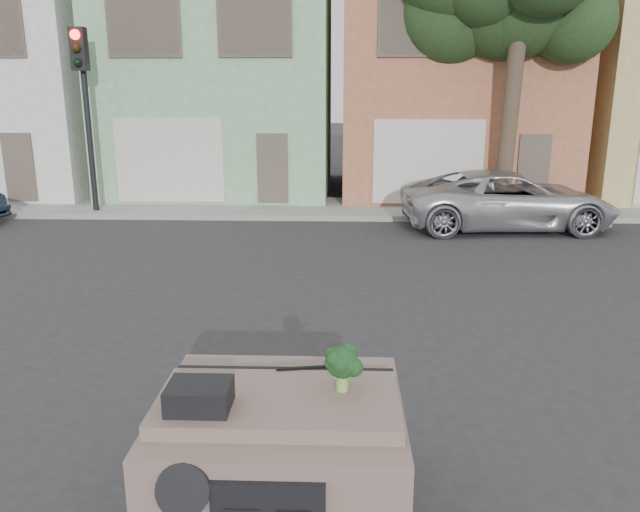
{
  "coord_description": "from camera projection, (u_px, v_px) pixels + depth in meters",
  "views": [
    {
      "loc": [
        0.49,
        -7.62,
        3.48
      ],
      "look_at": [
        0.2,
        0.5,
        1.3
      ],
      "focal_mm": 35.0,
      "sensor_mm": 36.0,
      "label": 1
    }
  ],
  "objects": [
    {
      "name": "townhouse_mint",
      "position": [
        227.0,
        80.0,
        21.41
      ],
      "size": [
        7.2,
        8.2,
        7.55
      ],
      "primitive_type": "cube",
      "color": "#8AB989",
      "rests_on": "ground"
    },
    {
      "name": "wiper_arm",
      "position": [
        316.0,
        367.0,
        5.44
      ],
      "size": [
        0.69,
        0.15,
        0.02
      ],
      "primitive_type": "cube",
      "rotation": [
        0.0,
        0.0,
        0.17
      ],
      "color": "black",
      "rests_on": "car_dashboard"
    },
    {
      "name": "silver_pickup",
      "position": [
        506.0,
        229.0,
        16.07
      ],
      "size": [
        5.49,
        2.77,
        1.49
      ],
      "primitive_type": "imported",
      "rotation": [
        0.0,
        0.0,
        1.63
      ],
      "color": "#B8B9BE",
      "rests_on": "ground"
    },
    {
      "name": "instrument_hump",
      "position": [
        199.0,
        396.0,
        4.74
      ],
      "size": [
        0.48,
        0.38,
        0.2
      ],
      "primitive_type": "cube",
      "color": "black",
      "rests_on": "car_dashboard"
    },
    {
      "name": "townhouse_tan",
      "position": [
        447.0,
        80.0,
        21.15
      ],
      "size": [
        7.2,
        8.2,
        7.55
      ],
      "primitive_type": "cube",
      "color": "#AE6949",
      "rests_on": "ground"
    },
    {
      "name": "broccoli",
      "position": [
        342.0,
        368.0,
        5.0
      ],
      "size": [
        0.44,
        0.44,
        0.38
      ],
      "primitive_type": "cube",
      "rotation": [
        0.0,
        0.0,
        4.08
      ],
      "color": "#153517",
      "rests_on": "car_dashboard"
    },
    {
      "name": "sidewalk",
      "position": [
        325.0,
        208.0,
        18.39
      ],
      "size": [
        40.0,
        3.0,
        0.15
      ],
      "primitive_type": "cube",
      "color": "gray",
      "rests_on": "ground"
    },
    {
      "name": "traffic_signal",
      "position": [
        87.0,
        124.0,
        17.01
      ],
      "size": [
        0.4,
        0.4,
        5.1
      ],
      "primitive_type": "cube",
      "color": "black",
      "rests_on": "ground"
    },
    {
      "name": "tree_near",
      "position": [
        514.0,
        59.0,
        16.45
      ],
      "size": [
        4.4,
        4.0,
        8.5
      ],
      "primitive_type": "cube",
      "color": "#243F1D",
      "rests_on": "ground"
    },
    {
      "name": "car_dashboard",
      "position": [
        281.0,
        449.0,
        5.23
      ],
      "size": [
        2.0,
        1.8,
        1.12
      ],
      "primitive_type": "cube",
      "color": "#7B635A",
      "rests_on": "ground"
    },
    {
      "name": "ground_plane",
      "position": [
        304.0,
        360.0,
        8.27
      ],
      "size": [
        120.0,
        120.0,
        0.0
      ],
      "primitive_type": "plane",
      "color": "#303033",
      "rests_on": "ground"
    },
    {
      "name": "townhouse_white",
      "position": [
        13.0,
        80.0,
        21.67
      ],
      "size": [
        7.2,
        8.2,
        7.55
      ],
      "primitive_type": "cube",
      "color": "white",
      "rests_on": "ground"
    }
  ]
}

